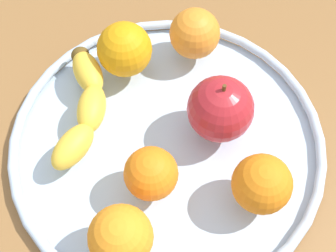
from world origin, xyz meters
The scene contains 9 objects.
ground_plane centered at (0.00, 0.00, -2.00)cm, with size 111.28×111.28×4.00cm, color brown.
fruit_bowl centered at (0.00, 0.00, 0.92)cm, with size 38.41×38.41×1.80cm.
banana centered at (3.68, 10.07, 3.51)cm, with size 18.43×7.01×3.43cm.
apple centered at (1.72, -6.16, 5.71)cm, with size 7.82×7.82×8.62cm.
orange_center centered at (-13.14, 4.74, 5.17)cm, with size 6.75×6.75×6.75cm, color orange.
orange_back_right centered at (13.57, -3.59, 5.10)cm, with size 6.59×6.59×6.59cm, color orange.
orange_front_right centered at (10.84, 5.32, 5.30)cm, with size 7.00×7.00×7.00cm, color orange.
orange_back_left centered at (-7.38, -10.13, 5.10)cm, with size 6.61×6.61×6.61cm, color orange.
orange_front_left centered at (-6.00, 1.78, 4.82)cm, with size 6.05×6.05×6.05cm, color orange.
Camera 1 is at (-27.78, 0.10, 52.96)cm, focal length 51.67 mm.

